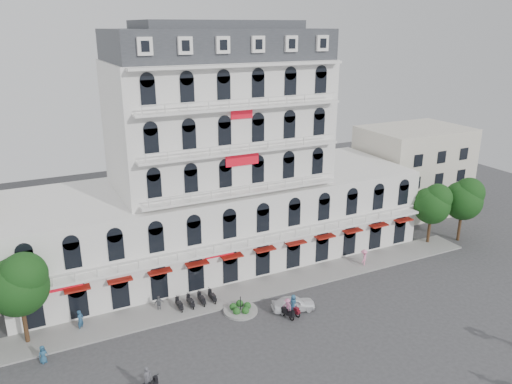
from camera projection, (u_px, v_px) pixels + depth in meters
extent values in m
plane|color=#38383A|center=(302.00, 338.00, 42.53)|extent=(120.00, 120.00, 0.00)
cube|color=gray|center=(255.00, 289.00, 50.17)|extent=(53.00, 4.00, 0.16)
cube|color=silver|center=(220.00, 219.00, 56.43)|extent=(45.00, 14.00, 9.00)
cube|color=silver|center=(218.00, 123.00, 52.94)|extent=(22.00, 12.00, 13.00)
cube|color=#2D3035|center=(216.00, 44.00, 50.40)|extent=(21.56, 11.76, 3.00)
cube|color=#2D3035|center=(216.00, 24.00, 49.80)|extent=(15.84, 8.64, 0.80)
cube|color=maroon|center=(249.00, 253.00, 50.36)|extent=(40.50, 1.00, 0.15)
cube|color=red|center=(242.00, 158.00, 48.52)|extent=(3.50, 0.10, 1.40)
cube|color=beige|center=(412.00, 170.00, 70.20)|extent=(14.00, 10.00, 12.00)
cylinder|color=gray|center=(241.00, 311.00, 46.35)|extent=(3.20, 3.20, 0.24)
cylinder|color=black|center=(240.00, 303.00, 46.10)|extent=(0.08, 0.08, 1.40)
sphere|color=#214E1A|center=(247.00, 306.00, 46.54)|extent=(0.70, 0.70, 0.70)
sphere|color=#214E1A|center=(240.00, 304.00, 46.90)|extent=(0.70, 0.70, 0.70)
sphere|color=#214E1A|center=(233.00, 307.00, 46.36)|extent=(0.70, 0.70, 0.70)
sphere|color=#214E1A|center=(237.00, 311.00, 45.66)|extent=(0.70, 0.70, 0.70)
sphere|color=#214E1A|center=(245.00, 310.00, 45.75)|extent=(0.70, 0.70, 0.70)
cylinder|color=#382314|center=(25.00, 324.00, 41.25)|extent=(0.36, 0.36, 3.74)
sphere|color=#153811|center=(19.00, 287.00, 40.17)|extent=(4.76, 4.76, 4.76)
sphere|color=#153811|center=(24.00, 275.00, 39.77)|extent=(3.74, 3.74, 3.74)
sphere|color=#153811|center=(12.00, 279.00, 40.04)|extent=(3.40, 3.40, 3.40)
cylinder|color=#382314|center=(429.00, 230.00, 60.53)|extent=(0.36, 0.36, 3.43)
sphere|color=#153811|center=(432.00, 206.00, 59.54)|extent=(4.37, 4.37, 4.37)
sphere|color=#153811|center=(438.00, 198.00, 59.18)|extent=(3.43, 3.43, 3.43)
sphere|color=#153811|center=(428.00, 201.00, 59.43)|extent=(3.12, 3.12, 3.12)
cylinder|color=#382314|center=(459.00, 226.00, 61.32)|extent=(0.36, 0.36, 3.65)
sphere|color=#153811|center=(463.00, 201.00, 60.27)|extent=(4.65, 4.65, 4.65)
sphere|color=#153811|center=(469.00, 193.00, 59.88)|extent=(3.65, 3.65, 3.65)
sphere|color=#153811|center=(459.00, 196.00, 60.15)|extent=(3.32, 3.32, 3.32)
imported|color=white|center=(293.00, 303.00, 46.46)|extent=(4.34, 2.57, 1.38)
imported|color=#505057|center=(148.00, 378.00, 35.74)|extent=(0.74, 0.63, 1.73)
cube|color=maroon|center=(293.00, 310.00, 45.72)|extent=(0.80, 1.53, 0.35)
torus|color=black|center=(289.00, 310.00, 46.18)|extent=(0.30, 0.61, 0.60)
torus|color=black|center=(297.00, 314.00, 45.43)|extent=(0.30, 0.61, 0.60)
imported|color=#29577C|center=(293.00, 303.00, 45.49)|extent=(0.73, 0.91, 1.61)
cube|color=black|center=(287.00, 313.00, 45.23)|extent=(0.77, 1.54, 0.35)
torus|color=black|center=(292.00, 318.00, 44.94)|extent=(0.29, 0.61, 0.60)
torus|color=black|center=(283.00, 313.00, 45.70)|extent=(0.29, 0.61, 0.60)
imported|color=#CA6B99|center=(287.00, 306.00, 45.02)|extent=(0.83, 1.11, 1.53)
imported|color=#265172|center=(43.00, 354.00, 39.15)|extent=(0.87, 0.75, 1.51)
imported|color=#5C5E64|center=(159.00, 303.00, 46.31)|extent=(0.91, 0.39, 1.55)
imported|color=pink|center=(364.00, 258.00, 54.95)|extent=(1.41, 1.37, 1.94)
imported|color=navy|center=(81.00, 320.00, 43.33)|extent=(0.81, 0.83, 1.92)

